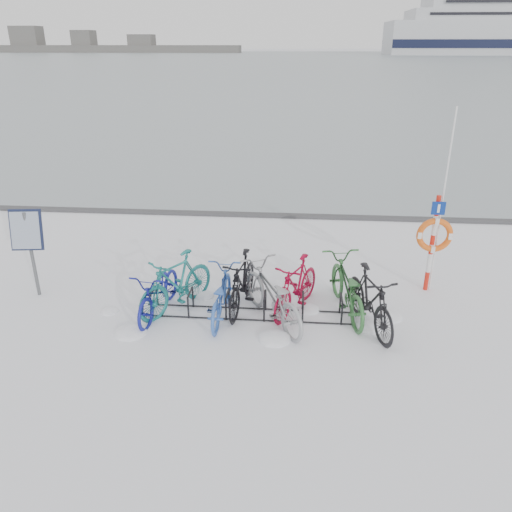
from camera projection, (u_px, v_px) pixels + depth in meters
ground at (246, 315)px, 9.63m from camera, size 900.00×900.00×0.00m
ice_sheet at (299, 60)px, 151.54m from camera, size 400.00×298.00×0.02m
quay_edge at (266, 215)px, 15.01m from camera, size 400.00×0.25×0.10m
bike_rack at (246, 306)px, 9.56m from camera, size 4.00×0.48×0.46m
info_board at (27, 235)px, 9.86m from camera, size 0.64×0.31×1.85m
lifebuoy_station at (434, 235)px, 10.06m from camera, size 0.72×0.22×3.76m
shoreline at (62, 47)px, 256.12m from camera, size 180.00×12.00×9.50m
bike_0 at (159, 289)px, 9.55m from camera, size 0.89×1.95×0.99m
bike_1 at (176, 281)px, 9.66m from camera, size 1.50×1.93×1.17m
bike_2 at (221, 293)px, 9.42m from camera, size 0.69×1.86×0.97m
bike_3 at (242, 281)px, 9.71m from camera, size 0.79×1.94×1.13m
bike_4 at (272, 294)px, 9.21m from camera, size 1.76×2.23×1.13m
bike_5 at (296, 284)px, 9.62m from camera, size 1.25×1.87×1.10m
bike_6 at (347, 286)px, 9.55m from camera, size 1.13×2.22×1.11m
bike_7 at (370, 298)px, 9.02m from camera, size 1.10×2.01×1.16m
snow_drifts at (265, 323)px, 9.34m from camera, size 5.84×2.04×0.21m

